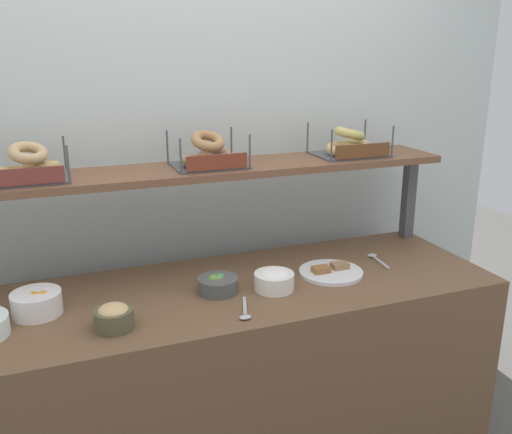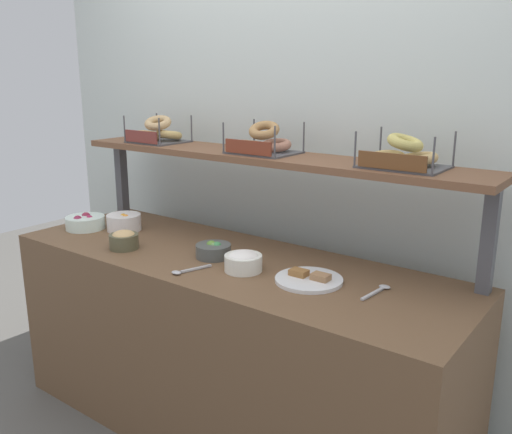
# 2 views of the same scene
# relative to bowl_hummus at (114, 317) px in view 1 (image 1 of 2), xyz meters

# --- Properties ---
(back_wall) EXTENTS (3.32, 0.06, 2.40)m
(back_wall) POSITION_rel_bowl_hummus_xyz_m (0.47, 0.72, 0.31)
(back_wall) COLOR silver
(back_wall) RESTS_ON ground_plane
(deli_counter) EXTENTS (2.12, 0.70, 0.85)m
(deli_counter) POSITION_rel_bowl_hummus_xyz_m (0.47, 0.17, -0.47)
(deli_counter) COLOR brown
(deli_counter) RESTS_ON ground_plane
(shelf_riser_right) EXTENTS (0.05, 0.05, 0.40)m
(shelf_riser_right) POSITION_rel_bowl_hummus_xyz_m (1.47, 0.44, 0.16)
(shelf_riser_right) COLOR #4C4C51
(shelf_riser_right) RESTS_ON deli_counter
(upper_shelf) EXTENTS (2.08, 0.32, 0.03)m
(upper_shelf) POSITION_rel_bowl_hummus_xyz_m (0.47, 0.44, 0.37)
(upper_shelf) COLOR brown
(upper_shelf) RESTS_ON shelf_riser_left
(bowl_hummus) EXTENTS (0.13, 0.13, 0.09)m
(bowl_hummus) POSITION_rel_bowl_hummus_xyz_m (0.00, 0.00, 0.00)
(bowl_hummus) COLOR brown
(bowl_hummus) RESTS_ON deli_counter
(bowl_fruit_salad) EXTENTS (0.17, 0.17, 0.09)m
(bowl_fruit_salad) POSITION_rel_bowl_hummus_xyz_m (-0.24, 0.20, -0.00)
(bowl_fruit_salad) COLOR white
(bowl_fruit_salad) RESTS_ON deli_counter
(bowl_cream_cheese) EXTENTS (0.16, 0.16, 0.08)m
(bowl_cream_cheese) POSITION_rel_bowl_hummus_xyz_m (0.62, 0.10, -0.00)
(bowl_cream_cheese) COLOR white
(bowl_cream_cheese) RESTS_ON deli_counter
(bowl_veggie_mix) EXTENTS (0.16, 0.16, 0.07)m
(bowl_veggie_mix) POSITION_rel_bowl_hummus_xyz_m (0.41, 0.15, -0.01)
(bowl_veggie_mix) COLOR #4E524F
(bowl_veggie_mix) RESTS_ON deli_counter
(serving_plate_white) EXTENTS (0.26, 0.26, 0.04)m
(serving_plate_white) POSITION_rel_bowl_hummus_xyz_m (0.90, 0.15, -0.03)
(serving_plate_white) COLOR white
(serving_plate_white) RESTS_ON deli_counter
(serving_spoon_near_plate) EXTENTS (0.04, 0.18, 0.01)m
(serving_spoon_near_plate) POSITION_rel_bowl_hummus_xyz_m (1.16, 0.22, -0.04)
(serving_spoon_near_plate) COLOR #B7B7BC
(serving_spoon_near_plate) RESTS_ON deli_counter
(serving_spoon_by_edge) EXTENTS (0.08, 0.17, 0.01)m
(serving_spoon_by_edge) POSITION_rel_bowl_hummus_xyz_m (0.44, -0.06, -0.04)
(serving_spoon_by_edge) COLOR #B7B7BC
(serving_spoon_by_edge) RESTS_ON deli_counter
(bagel_basket_sesame) EXTENTS (0.28, 0.25, 0.14)m
(bagel_basket_sesame) POSITION_rel_bowl_hummus_xyz_m (-0.21, 0.44, 0.44)
(bagel_basket_sesame) COLOR #4C4C51
(bagel_basket_sesame) RESTS_ON upper_shelf
(bagel_basket_everything) EXTENTS (0.29, 0.24, 0.15)m
(bagel_basket_everything) POSITION_rel_bowl_hummus_xyz_m (0.47, 0.44, 0.44)
(bagel_basket_everything) COLOR #4C4C51
(bagel_basket_everything) RESTS_ON upper_shelf
(bagel_basket_plain) EXTENTS (0.31, 0.25, 0.14)m
(bagel_basket_plain) POSITION_rel_bowl_hummus_xyz_m (1.13, 0.45, 0.43)
(bagel_basket_plain) COLOR #4C4C51
(bagel_basket_plain) RESTS_ON upper_shelf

